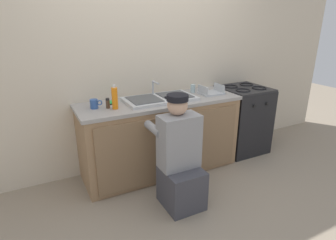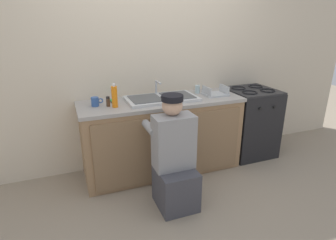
{
  "view_description": "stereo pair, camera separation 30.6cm",
  "coord_description": "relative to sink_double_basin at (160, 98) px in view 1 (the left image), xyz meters",
  "views": [
    {
      "loc": [
        -1.31,
        -2.46,
        1.75
      ],
      "look_at": [
        0.0,
        0.1,
        0.7
      ],
      "focal_mm": 30.0,
      "sensor_mm": 36.0,
      "label": 1
    },
    {
      "loc": [
        -1.03,
        -2.58,
        1.75
      ],
      "look_at": [
        0.0,
        0.1,
        0.7
      ],
      "focal_mm": 30.0,
      "sensor_mm": 36.0,
      "label": 2
    }
  ],
  "objects": [
    {
      "name": "ground_plane",
      "position": [
        0.0,
        -0.3,
        -0.9
      ],
      "size": [
        12.0,
        12.0,
        0.0
      ],
      "primitive_type": "plane",
      "color": "gray"
    },
    {
      "name": "back_wall",
      "position": [
        0.0,
        0.35,
        0.35
      ],
      "size": [
        6.0,
        0.1,
        2.5
      ],
      "primitive_type": "cube",
      "color": "beige",
      "rests_on": "ground_plane"
    },
    {
      "name": "counter_cabinet",
      "position": [
        0.0,
        -0.01,
        -0.48
      ],
      "size": [
        1.82,
        0.62,
        0.84
      ],
      "color": "#997551",
      "rests_on": "ground_plane"
    },
    {
      "name": "countertop",
      "position": [
        0.0,
        -0.0,
        -0.04
      ],
      "size": [
        1.86,
        0.62,
        0.04
      ],
      "primitive_type": "cube",
      "color": "#9E9993",
      "rests_on": "counter_cabinet"
    },
    {
      "name": "sink_double_basin",
      "position": [
        0.0,
        0.0,
        0.0
      ],
      "size": [
        0.8,
        0.44,
        0.19
      ],
      "color": "silver",
      "rests_on": "countertop"
    },
    {
      "name": "stove_range",
      "position": [
        1.24,
        -0.0,
        -0.45
      ],
      "size": [
        0.6,
        0.62,
        0.9
      ],
      "color": "black",
      "rests_on": "ground_plane"
    },
    {
      "name": "plumber_person",
      "position": [
        -0.12,
        -0.69,
        -0.44
      ],
      "size": [
        0.42,
        0.61,
        1.1
      ],
      "color": "#3F3F47",
      "rests_on": "ground_plane"
    },
    {
      "name": "water_glass",
      "position": [
        0.51,
        0.12,
        0.03
      ],
      "size": [
        0.06,
        0.06,
        0.1
      ],
      "color": "#ADC6CC",
      "rests_on": "countertop"
    },
    {
      "name": "coffee_mug",
      "position": [
        -0.73,
        0.02,
        0.03
      ],
      "size": [
        0.13,
        0.08,
        0.09
      ],
      "color": "#335699",
      "rests_on": "countertop"
    },
    {
      "name": "spice_bottle_pepper",
      "position": [
        -0.61,
        -0.03,
        0.03
      ],
      "size": [
        0.04,
        0.04,
        0.1
      ],
      "color": "#513823",
      "rests_on": "countertop"
    },
    {
      "name": "cell_phone",
      "position": [
        -0.52,
        0.13,
        -0.01
      ],
      "size": [
        0.07,
        0.14,
        0.01
      ],
      "color": "black",
      "rests_on": "countertop"
    },
    {
      "name": "dish_rack_tray",
      "position": [
        0.67,
        -0.04,
        0.01
      ],
      "size": [
        0.28,
        0.22,
        0.11
      ],
      "color": "#B2B7BC",
      "rests_on": "countertop"
    },
    {
      "name": "soap_bottle_orange",
      "position": [
        -0.55,
        -0.09,
        0.09
      ],
      "size": [
        0.06,
        0.06,
        0.25
      ],
      "color": "orange",
      "rests_on": "countertop"
    }
  ]
}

